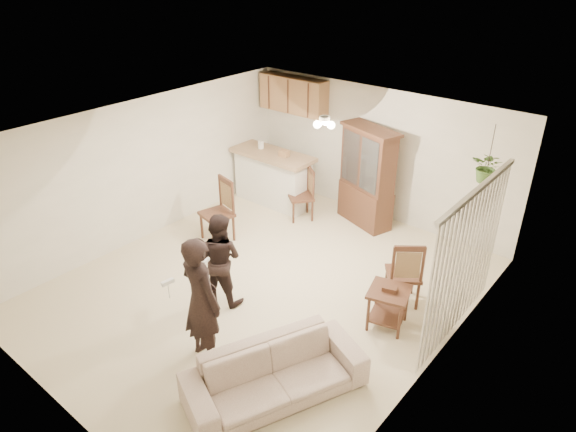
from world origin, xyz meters
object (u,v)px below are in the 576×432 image
Objects in this scene: child at (220,261)px; chair_bar at (217,223)px; sofa at (275,370)px; chair_hutch_left at (301,204)px; chair_hutch_right at (402,284)px; adult at (201,300)px; china_hutch at (367,177)px; side_table at (388,307)px.

child is 1.18× the size of chair_bar.
child is 1.84m from chair_bar.
chair_hutch_left is (-2.53, 3.70, -0.08)m from sofa.
chair_hutch_right is (3.44, 0.46, -0.02)m from chair_bar.
adult is 3.07m from chair_bar.
china_hutch is at bearing -77.42° from adult.
sofa is 1.63× the size of chair_bar.
sofa is 1.23m from adult.
adult is 0.95× the size of china_hutch.
sofa is 2.05m from child.
china_hutch is (-0.38, 4.43, 0.03)m from adult.
chair_hutch_left is at bearing -61.66° from adult.
child is at bearing 87.55° from sofa.
chair_hutch_right is at bearing 100.55° from side_table.
china_hutch is 3.12m from side_table.
side_table is 0.64m from chair_hutch_right.
adult reaches higher than sofa.
sofa is 0.99× the size of china_hutch.
chair_bar reaches higher than sofa.
adult is 2.58m from side_table.
chair_hutch_right is at bearing 21.53° from chair_bar.
sofa is at bearing 46.32° from chair_hutch_right.
chair_hutch_right is (2.81, -1.15, 0.02)m from chair_hutch_left.
chair_hutch_right is at bearing -26.98° from china_hutch.
child reaches higher than chair_bar.
chair_hutch_left reaches higher than side_table.
chair_bar reaches higher than chair_hutch_right.
child is at bearing -154.99° from side_table.
adult is at bearing 24.93° from chair_hutch_right.
adult is at bearing -31.34° from chair_hutch_left.
china_hutch is 1.39m from chair_hutch_left.
chair_bar is (-3.56, 0.17, 0.02)m from side_table.
chair_bar is at bearing -108.49° from china_hutch.
child is (-0.72, 0.99, -0.22)m from adult.
china_hutch reaches higher than side_table.
side_table is at bearing -169.61° from child.
chair_hutch_right is (1.38, 2.65, -0.60)m from adult.
side_table is (0.39, 1.93, -0.06)m from sofa.
sofa is 1.04× the size of adult.
adult is 1.33× the size of child.
child reaches higher than chair_hutch_left.
adult is 2.73× the size of side_table.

